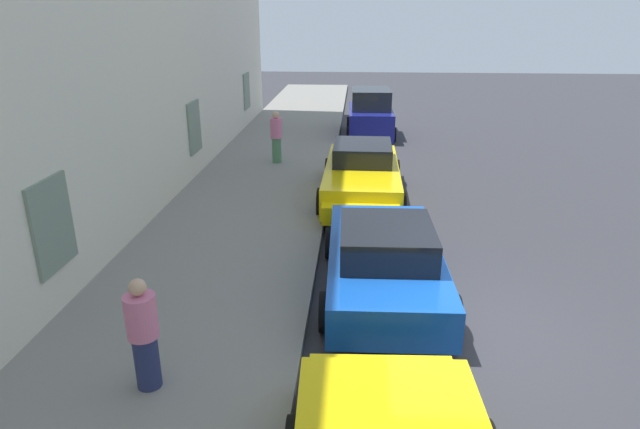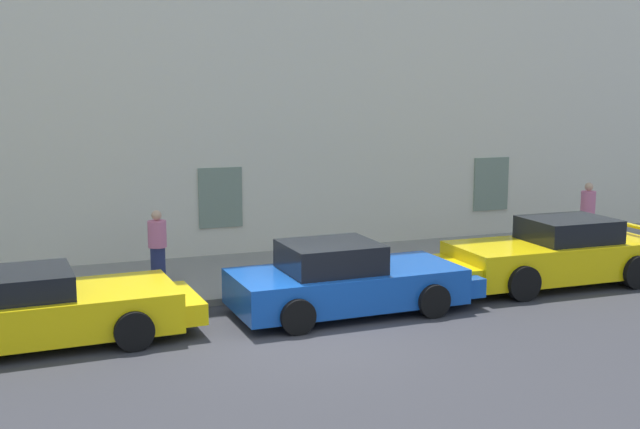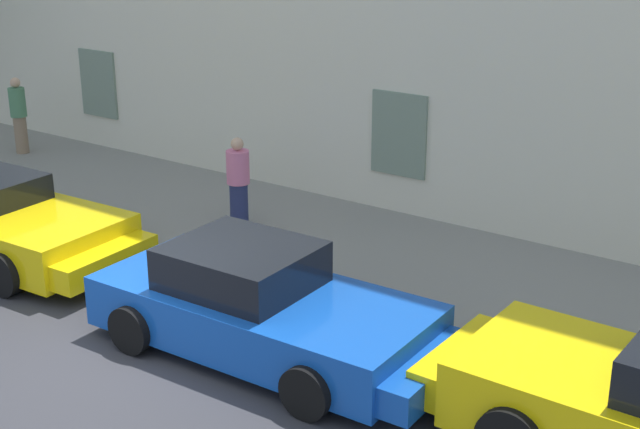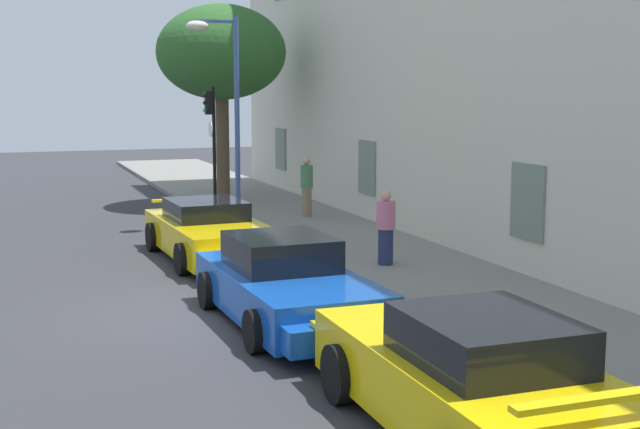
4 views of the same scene
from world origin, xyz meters
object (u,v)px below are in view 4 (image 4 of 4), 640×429
at_px(street_lamp, 221,81).
at_px(sportscar_yellow_flank, 291,289).
at_px(sportscar_red_lead, 212,234).
at_px(tree_near_kerb, 221,53).
at_px(pedestrian_strolling, 307,186).
at_px(traffic_light, 211,128).
at_px(pedestrian_admiring, 386,227).
at_px(sportscar_white_middle, 462,375).

bearing_deg(street_lamp, sportscar_yellow_flank, -7.99).
bearing_deg(sportscar_red_lead, tree_near_kerb, 164.36).
xyz_separation_m(sportscar_red_lead, pedestrian_strolling, (-4.61, 3.87, 0.43)).
distance_m(sportscar_red_lead, tree_near_kerb, 10.40).
distance_m(traffic_light, pedestrian_admiring, 8.49).
xyz_separation_m(sportscar_red_lead, traffic_light, (-5.74, 1.38, 2.07)).
height_order(sportscar_yellow_flank, traffic_light, traffic_light).
relative_size(sportscar_white_middle, pedestrian_strolling, 2.99).
distance_m(sportscar_red_lead, pedestrian_strolling, 6.04).
height_order(sportscar_white_middle, pedestrian_admiring, pedestrian_admiring).
xyz_separation_m(tree_near_kerb, traffic_light, (3.37, -1.17, -2.25)).
distance_m(sportscar_red_lead, sportscar_white_middle, 10.49).
bearing_deg(sportscar_yellow_flank, tree_near_kerb, 169.98).
distance_m(street_lamp, pedestrian_admiring, 7.65).
xyz_separation_m(sportscar_white_middle, street_lamp, (-14.88, 1.03, 3.34)).
height_order(street_lamp, pedestrian_admiring, street_lamp).
xyz_separation_m(tree_near_kerb, pedestrian_strolling, (4.49, 1.32, -3.90)).
distance_m(sportscar_white_middle, pedestrian_admiring, 8.57).
relative_size(street_lamp, pedestrian_strolling, 3.27).
distance_m(sportscar_red_lead, pedestrian_admiring, 3.95).
distance_m(tree_near_kerb, street_lamp, 4.94).
height_order(tree_near_kerb, pedestrian_admiring, tree_near_kerb).
bearing_deg(pedestrian_strolling, sportscar_white_middle, -13.21).
distance_m(sportscar_yellow_flank, pedestrian_strolling, 10.99).
distance_m(tree_near_kerb, pedestrian_strolling, 6.09).
bearing_deg(traffic_light, street_lamp, -1.06).
height_order(sportscar_red_lead, pedestrian_admiring, pedestrian_admiring).
bearing_deg(sportscar_yellow_flank, sportscar_white_middle, 4.52).
xyz_separation_m(sportscar_red_lead, sportscar_yellow_flank, (5.64, -0.06, 0.01)).
relative_size(sportscar_white_middle, traffic_light, 1.38).
relative_size(sportscar_red_lead, tree_near_kerb, 0.81).
bearing_deg(sportscar_red_lead, pedestrian_admiring, 52.69).
bearing_deg(tree_near_kerb, sportscar_yellow_flank, -10.02).
bearing_deg(traffic_light, sportscar_red_lead, -13.50).
height_order(sportscar_yellow_flank, pedestrian_admiring, pedestrian_admiring).
xyz_separation_m(tree_near_kerb, street_lamp, (4.71, -1.20, -0.91)).
relative_size(street_lamp, pedestrian_admiring, 3.56).
distance_m(sportscar_red_lead, traffic_light, 6.25).
height_order(pedestrian_admiring, pedestrian_strolling, pedestrian_strolling).
xyz_separation_m(traffic_light, street_lamp, (1.34, -0.02, 1.34)).
height_order(traffic_light, pedestrian_strolling, traffic_light).
distance_m(sportscar_yellow_flank, traffic_light, 11.65).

